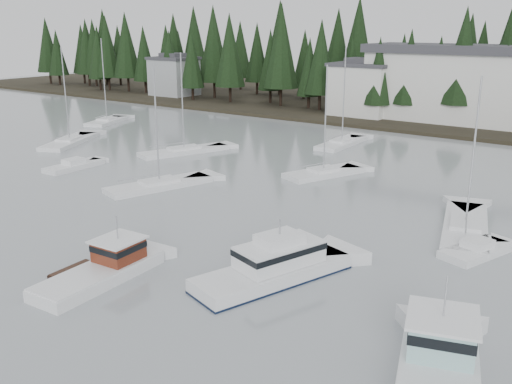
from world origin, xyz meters
TOP-DOWN VIEW (x-y plane):
  - far_shore_land at (0.00, 97.00)m, footprint 240.00×54.00m
  - conifer_treeline at (0.00, 86.00)m, footprint 200.00×22.00m
  - house_west at (-18.00, 79.00)m, footprint 9.54×7.42m
  - house_far_west at (-60.00, 81.00)m, footprint 8.48×7.42m
  - harbor_inn at (-2.96, 82.34)m, footprint 29.50×11.50m
  - lobster_boat_brown at (-4.11, 16.19)m, footprint 4.44×8.23m
  - cabin_cruiser_center at (4.05, 21.87)m, footprint 5.89×10.22m
  - lobster_boat_teal at (15.17, 17.09)m, footprint 5.70×9.57m
  - sailboat_0 at (-46.83, 52.51)m, footprint 5.64×8.71m
  - sailboat_2 at (10.55, 36.65)m, footprint 5.72×11.24m
  - sailboat_4 at (-23.20, 43.77)m, footprint 6.08×10.77m
  - sailboat_6 at (-38.49, 39.60)m, footprint 7.31×10.75m
  - sailboat_8 at (-15.23, 31.84)m, footprint 5.53×10.16m
  - sailboat_9 at (-5.28, 44.29)m, footprint 5.64×8.61m
  - sailboat_10 at (-10.63, 58.39)m, footprint 2.98×9.54m
  - runabout_0 at (-27.40, 31.83)m, footprint 2.41×6.35m
  - runabout_1 at (12.47, 32.53)m, footprint 3.78×5.66m

SIDE VIEW (x-z plane):
  - far_shore_land at x=0.00m, z-range -0.50..0.50m
  - conifer_treeline at x=0.00m, z-range -10.00..10.00m
  - sailboat_2 at x=10.55m, z-range -5.67..5.76m
  - sailboat_6 at x=-38.49m, z-range -6.00..6.11m
  - sailboat_8 at x=-15.23m, z-range -5.67..5.78m
  - sailboat_4 at x=-23.20m, z-range -5.83..5.94m
  - sailboat_9 at x=-5.28m, z-range -5.51..5.63m
  - sailboat_10 at x=-10.63m, z-range -6.01..6.13m
  - sailboat_0 at x=-46.83m, z-range -6.32..6.46m
  - runabout_0 at x=-27.40m, z-range -0.58..0.84m
  - runabout_1 at x=12.47m, z-range -0.58..0.84m
  - lobster_boat_brown at x=-4.11m, z-range -1.54..2.45m
  - lobster_boat_teal at x=15.17m, z-range -1.91..3.11m
  - cabin_cruiser_center at x=4.05m, z-range -1.47..2.73m
  - house_far_west at x=-60.00m, z-range 0.28..8.53m
  - house_west at x=-18.00m, z-range 0.28..9.03m
  - harbor_inn at x=-2.96m, z-range 0.33..11.23m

